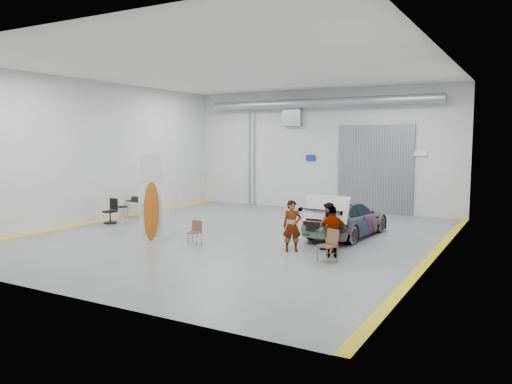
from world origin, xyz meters
The scene contains 13 objects.
ground centered at (0.00, 0.00, 0.00)m, with size 16.00×16.00×0.00m, color slate.
room_shell centered at (0.24, 2.22, 4.08)m, with size 14.02×16.18×6.01m.
sedan_car centered at (3.51, 1.85, 0.65)m, with size 1.83×4.49×1.30m, color white.
person_a centered at (2.86, -1.41, 0.82)m, with size 0.59×0.39×1.63m, color brown.
person_b centered at (3.92, -0.93, 0.78)m, with size 0.77×0.59×1.57m, color slate.
person_c centered at (4.26, -1.54, 0.78)m, with size 0.90×0.37×1.56m, color brown.
surfboard_display centered at (-2.26, -2.21, 1.35)m, with size 0.90×0.46×3.32m.
folding_chair_near centered at (-0.46, -2.03, 0.25)m, with size 0.42×0.44×0.79m.
folding_chair_far centered at (4.36, -2.22, 0.30)m, with size 0.60×0.64×0.96m.
shop_stool centered at (-5.39, -0.32, 0.39)m, with size 0.40×0.40×0.78m.
work_table centered at (-6.27, 1.56, 0.75)m, with size 1.27×0.79×0.97m.
office_chair centered at (-6.05, -0.31, 0.45)m, with size 0.55×0.55×1.03m.
trunk_lid centered at (3.51, -0.14, 1.32)m, with size 1.52×0.92×0.04m, color silver.
Camera 1 is at (9.44, -15.43, 3.51)m, focal length 35.00 mm.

